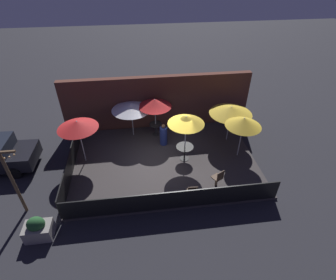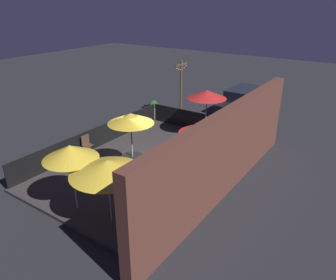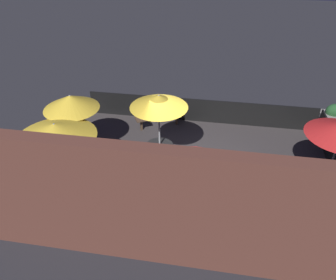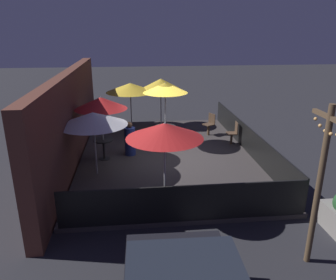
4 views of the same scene
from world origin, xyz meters
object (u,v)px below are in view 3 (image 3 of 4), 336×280
at_px(patio_umbrella_4, 71,102).
at_px(patron_0, 182,182).
at_px(patio_umbrella_1, 193,161).
at_px(patio_umbrella_3, 55,130).
at_px(dining_table_1, 190,207).
at_px(dining_table_0, 160,149).
at_px(patio_umbrella_2, 248,177).
at_px(patio_chair_1, 140,117).
at_px(patio_umbrella_0, 159,101).
at_px(planter_box, 332,118).
at_px(patio_chair_0, 177,112).

xyz_separation_m(patio_umbrella_4, patron_0, (-3.67, 1.45, -1.46)).
height_order(patio_umbrella_1, patio_umbrella_3, patio_umbrella_1).
xyz_separation_m(patio_umbrella_1, dining_table_1, (0.00, 0.00, -1.47)).
relative_size(dining_table_0, patron_0, 0.68).
xyz_separation_m(patio_umbrella_2, patio_chair_1, (3.62, -4.51, -1.33)).
xyz_separation_m(patio_umbrella_2, patio_umbrella_4, (5.27, -2.52, 0.17)).
height_order(patio_umbrella_0, planter_box, patio_umbrella_0).
bearing_deg(patron_0, patio_umbrella_1, 124.89).
relative_size(patio_umbrella_4, dining_table_1, 3.06).
bearing_deg(dining_table_1, patron_0, -70.01).
distance_m(dining_table_1, patio_chair_0, 5.15).
bearing_deg(dining_table_1, patio_umbrella_3, -14.18).
bearing_deg(patio_umbrella_2, patio_chair_1, -51.20).
distance_m(patio_chair_1, planter_box, 7.40).
xyz_separation_m(patio_umbrella_0, patron_0, (-0.90, 1.39, -1.75)).
relative_size(dining_table_0, patio_chair_0, 0.93).
bearing_deg(patio_umbrella_4, patio_umbrella_3, 95.46).
bearing_deg(patio_umbrella_0, patron_0, 122.76).
height_order(patio_umbrella_2, dining_table_1, patio_umbrella_2).
bearing_deg(patio_umbrella_0, dining_table_1, 117.99).
bearing_deg(patio_umbrella_0, patio_chair_0, -93.81).
height_order(dining_table_0, patron_0, patron_0).
bearing_deg(patio_chair_1, dining_table_0, 0.00).
bearing_deg(patio_umbrella_4, dining_table_0, 178.73).
bearing_deg(patio_chair_0, patio_umbrella_3, -30.92).
xyz_separation_m(patio_umbrella_1, patio_umbrella_2, (-1.27, 0.14, -0.20)).
bearing_deg(patio_umbrella_2, patio_chair_0, -65.82).
bearing_deg(patio_umbrella_4, patio_chair_0, -138.02).
bearing_deg(planter_box, patio_umbrella_0, 30.33).
relative_size(patio_umbrella_1, dining_table_0, 2.63).
relative_size(patio_umbrella_1, planter_box, 2.23).
height_order(patio_umbrella_1, patron_0, patio_umbrella_1).
bearing_deg(planter_box, patio_umbrella_3, 29.37).
distance_m(patio_umbrella_2, dining_table_0, 3.72).
distance_m(patio_umbrella_1, planter_box, 7.86).
bearing_deg(patio_umbrella_0, patio_chair_1, -61.35).
height_order(patio_umbrella_3, dining_table_0, patio_umbrella_3).
bearing_deg(planter_box, patio_umbrella_1, 50.39).
relative_size(patio_umbrella_3, dining_table_1, 3.05).
height_order(patio_umbrella_4, dining_table_1, patio_umbrella_4).
xyz_separation_m(patio_umbrella_3, dining_table_1, (-3.87, 0.98, -1.31)).
bearing_deg(patio_chair_1, patio_chair_0, 88.56).
xyz_separation_m(patio_umbrella_2, patron_0, (1.61, -1.07, -1.29)).
xyz_separation_m(patio_umbrella_0, dining_table_1, (-1.23, 2.32, -1.74)).
height_order(patio_umbrella_1, dining_table_1, patio_umbrella_1).
distance_m(dining_table_0, patron_0, 1.66).
height_order(patio_umbrella_0, patron_0, patio_umbrella_0).
bearing_deg(patio_umbrella_3, dining_table_0, -152.94).
relative_size(patio_umbrella_3, patron_0, 1.78).
bearing_deg(patio_umbrella_3, patio_chair_0, -124.73).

